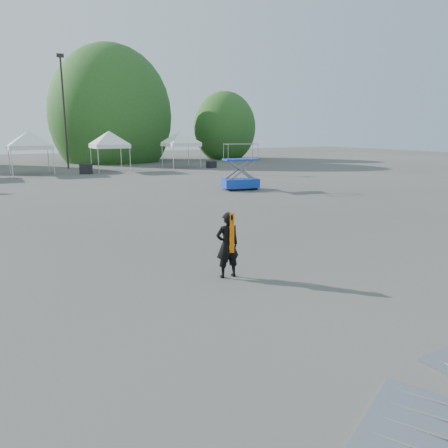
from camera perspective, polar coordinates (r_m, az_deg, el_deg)
ground at (r=10.82m, az=-5.83°, el=-6.36°), size 120.00×120.00×0.00m
light_pole_east at (r=42.08m, az=-20.20°, el=14.35°), size 0.60×0.25×9.80m
tree_mid_e at (r=50.18m, az=-14.54°, el=13.47°), size 5.12×5.12×7.79m
tree_far_e at (r=53.23m, az=0.08°, el=12.45°), size 3.84×3.84×5.84m
tent_e at (r=37.56m, az=-24.15°, el=10.62°), size 4.42×4.42×3.88m
tent_f at (r=37.99m, az=-14.79°, el=11.27°), size 3.95×3.95×3.88m
tent_g at (r=40.95m, az=-5.67°, el=11.65°), size 4.08×4.08×3.88m
man at (r=10.25m, az=0.45°, el=-2.75°), size 0.61×0.43×1.58m
scissor_lift at (r=25.40m, az=2.17°, el=7.48°), size 2.21×1.41×2.65m
barrier_left at (r=5.89m, az=23.05°, el=-24.22°), size 2.37×1.87×0.07m
crate_mid at (r=36.46m, az=-17.58°, el=6.88°), size 1.15×0.97×0.78m
crate_east at (r=40.22m, az=-1.66°, el=7.77°), size 0.90×0.78×0.61m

